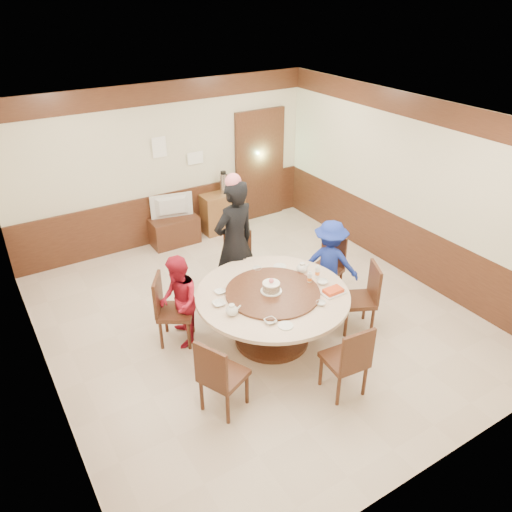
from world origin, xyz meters
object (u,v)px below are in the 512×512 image
person_red (179,302)px  birthday_cake (271,287)px  shrimp_platter (333,291)px  television (172,207)px  side_cabinet (223,212)px  thermos (224,183)px  person_standing (235,243)px  tv_stand (174,231)px  banquet_table (272,307)px  person_blue (329,263)px

person_red → birthday_cake: (1.01, -0.60, 0.21)m
shrimp_platter → television: bearing=99.4°
shrimp_platter → television: size_ratio=0.40×
person_red → television: 2.86m
person_red → side_cabinet: (2.08, 2.69, -0.26)m
shrimp_platter → thermos: thermos is taller
side_cabinet → person_standing: bearing=-113.8°
tv_stand → thermos: size_ratio=2.24×
person_red → thermos: person_red is taller
person_red → shrimp_platter: person_red is taller
tv_stand → thermos: bearing=1.6°
birthday_cake → banquet_table: bearing=-31.4°
birthday_cake → thermos: 3.47m
banquet_table → person_standing: person_standing is taller
television → person_red: bearing=79.6°
person_blue → television: size_ratio=1.75×
thermos → person_blue: bearing=-87.7°
person_standing → tv_stand: bearing=-98.7°
person_standing → shrimp_platter: 1.64m
banquet_table → television: 3.28m
banquet_table → thermos: (1.09, 3.30, 0.41)m
banquet_table → thermos: 3.50m
person_standing → television: 2.16m
television → thermos: bearing=-166.8°
banquet_table → person_blue: (1.21, 0.34, 0.12)m
birthday_cake → television: birthday_cake is taller
television → shrimp_platter: bearing=111.0°
television → birthday_cake: bearing=100.5°
person_blue → television: bearing=-21.6°
person_red → thermos: bearing=158.2°
banquet_table → person_red: 1.20m
side_cabinet → thermos: thermos is taller
shrimp_platter → thermos: size_ratio=0.79×
birthday_cake → shrimp_platter: size_ratio=0.91×
person_standing → tv_stand: person_standing is taller
person_standing → tv_stand: size_ratio=2.23×
person_blue → thermos: bearing=-41.1°
tv_stand → person_blue: bearing=-68.2°
person_standing → person_red: bearing=14.6°
shrimp_platter → side_cabinet: shrimp_platter is taller
shrimp_platter → side_cabinet: bearing=83.9°
tv_stand → side_cabinet: size_ratio=1.06×
person_standing → person_blue: bearing=135.1°
person_red → birthday_cake: size_ratio=4.63×
birthday_cake → tv_stand: 3.31m
shrimp_platter → tv_stand: shrimp_platter is taller
person_standing → birthday_cake: size_ratio=6.95×
person_red → thermos: 3.43m
person_standing → banquet_table: bearing=75.4°
birthday_cake → thermos: size_ratio=0.72×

